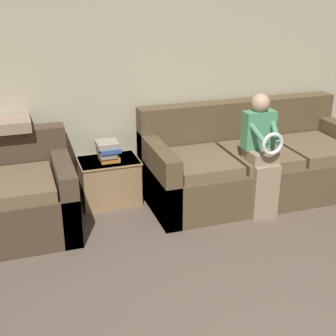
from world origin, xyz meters
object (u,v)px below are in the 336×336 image
Objects in this scene: child_left_seated at (262,151)px; throw_pillow at (10,124)px; couch_main at (251,165)px; book_stack at (108,150)px; side_shelf at (110,180)px.

throw_pillow is (-2.23, 0.74, 0.27)m from child_left_seated.
couch_main reaches higher than book_stack.
child_left_seated is 4.01× the size of book_stack.
child_left_seated is 1.96× the size of side_shelf.
throw_pillow reaches higher than side_shelf.
book_stack is (-1.34, 0.70, -0.08)m from child_left_seated.
side_shelf is 1.66× the size of throw_pillow.
side_shelf is at bearing -75.29° from book_stack.
couch_main is 3.76× the size of side_shelf.
couch_main is 1.51m from side_shelf.
side_shelf is at bearing -2.76° from throw_pillow.
child_left_seated reaches higher than book_stack.
child_left_seated is at bearing -27.41° from side_shelf.
child_left_seated is (-0.14, -0.43, 0.32)m from couch_main.
book_stack is at bearing 104.71° from side_shelf.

